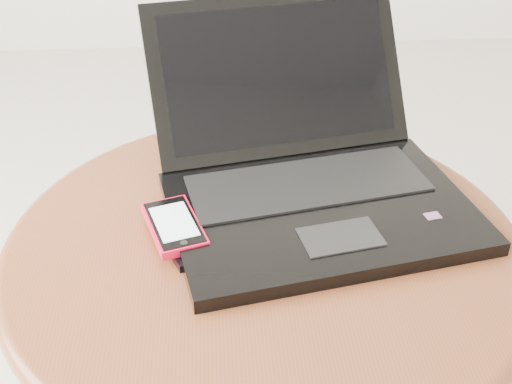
{
  "coord_description": "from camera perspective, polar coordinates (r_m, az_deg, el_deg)",
  "views": [
    {
      "loc": [
        -0.15,
        -0.58,
        0.99
      ],
      "look_at": [
        -0.11,
        0.05,
        0.57
      ],
      "focal_mm": 45.96,
      "sensor_mm": 36.0,
      "label": 1
    }
  ],
  "objects": [
    {
      "name": "table",
      "position": [
        0.87,
        0.67,
        -9.48
      ],
      "size": [
        0.64,
        0.64,
        0.51
      ],
      "color": "#582B11",
      "rests_on": "ground"
    },
    {
      "name": "laptop",
      "position": [
        0.85,
        4.49,
        2.02
      ],
      "size": [
        0.43,
        0.45,
        0.21
      ],
      "color": "black",
      "rests_on": "table"
    },
    {
      "name": "phone_black",
      "position": [
        0.8,
        -6.07,
        -3.68
      ],
      "size": [
        0.1,
        0.13,
        0.01
      ],
      "color": "black",
      "rests_on": "table"
    },
    {
      "name": "phone_pink",
      "position": [
        0.79,
        -7.13,
        -2.92
      ],
      "size": [
        0.09,
        0.12,
        0.01
      ],
      "color": "#FA1039",
      "rests_on": "phone_black"
    }
  ]
}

